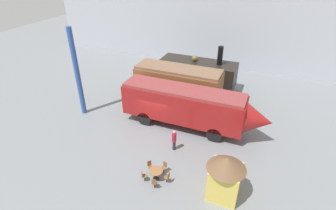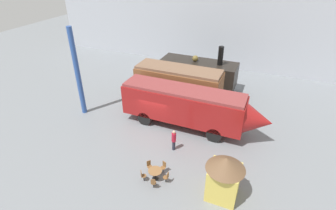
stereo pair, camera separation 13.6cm
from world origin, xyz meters
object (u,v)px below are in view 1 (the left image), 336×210
Objects in this scene: streamlined_locomotive at (192,106)px; passenger_coach_wooden at (178,83)px; steam_locomotive at (198,72)px; visitor_person at (174,139)px; ticket_kiosk at (225,175)px; cafe_chair_0 at (164,166)px; cafe_table_near at (156,172)px.

passenger_coach_wooden is at bearing 126.52° from streamlined_locomotive.
visitor_person is at bearing -82.22° from steam_locomotive.
ticket_kiosk reaches higher than visitor_person.
steam_locomotive reaches higher than passenger_coach_wooden.
cafe_chair_0 is 4.29m from ticket_kiosk.
cafe_chair_0 is 0.50× the size of visitor_person.
steam_locomotive reaches higher than ticket_kiosk.
ticket_kiosk is (4.05, -6.12, -0.48)m from streamlined_locomotive.
steam_locomotive is 10.98m from visitor_person.
passenger_coach_wooden is 4.65× the size of visitor_person.
streamlined_locomotive is at bearing -53.48° from passenger_coach_wooden.
passenger_coach_wooden is 10.27m from cafe_table_near.
visitor_person is at bearing 89.72° from cafe_table_near.
visitor_person is (0.02, 3.27, 0.36)m from cafe_table_near.
visitor_person is at bearing -95.35° from streamlined_locomotive.
cafe_chair_0 is (2.44, -9.11, -1.78)m from passenger_coach_wooden.
ticket_kiosk is at bearing -33.39° from visitor_person.
visitor_person is (2.20, -6.63, -1.33)m from passenger_coach_wooden.
steam_locomotive reaches higher than cafe_chair_0.
ticket_kiosk is at bearing 5.23° from cafe_table_near.
passenger_coach_wooden is at bearing 124.60° from ticket_kiosk.
steam_locomotive is 4.63× the size of visitor_person.
cafe_table_near is (1.46, -14.11, -1.28)m from steam_locomotive.
cafe_chair_0 is (1.73, -13.32, -1.37)m from steam_locomotive.
ticket_kiosk is at bearing -55.40° from passenger_coach_wooden.
ticket_kiosk is (4.37, 0.40, 1.08)m from cafe_table_near.
passenger_coach_wooden reaches higher than cafe_table_near.
ticket_kiosk is at bearing -66.94° from steam_locomotive.
ticket_kiosk is (6.55, -9.50, -0.61)m from passenger_coach_wooden.
cafe_table_near is 0.52× the size of visitor_person.
steam_locomotive is 9.32× the size of cafe_chair_0.
visitor_person is 5.27m from ticket_kiosk.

